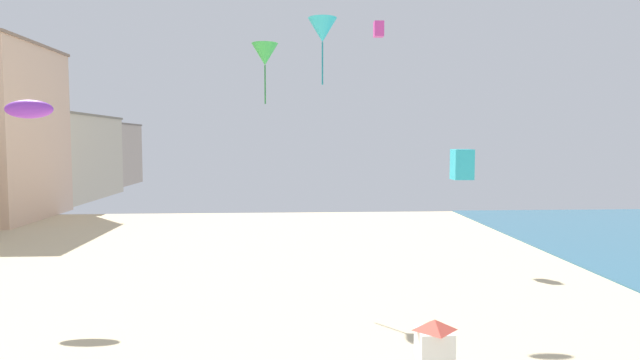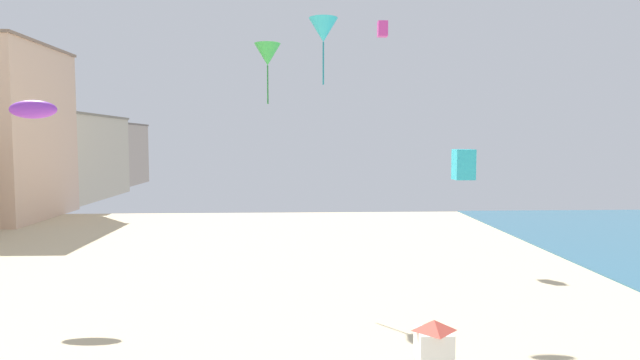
{
  "view_description": "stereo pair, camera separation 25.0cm",
  "coord_description": "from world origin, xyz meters",
  "px_view_note": "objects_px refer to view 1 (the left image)",
  "views": [
    {
      "loc": [
        4.67,
        -1.72,
        8.36
      ],
      "look_at": [
        5.77,
        17.54,
        6.93
      ],
      "focal_mm": 30.19,
      "sensor_mm": 36.0,
      "label": 1
    },
    {
      "loc": [
        4.92,
        -1.73,
        8.36
      ],
      "look_at": [
        5.77,
        17.54,
        6.93
      ],
      "focal_mm": 30.19,
      "sensor_mm": 36.0,
      "label": 2
    }
  ],
  "objects_px": {
    "kite_cyan_delta": "(322,30)",
    "kite_cyan_box": "(462,164)",
    "kite_green_delta": "(265,54)",
    "kite_magenta_box": "(379,29)",
    "kite_purple_parafoil": "(29,109)",
    "lifeguard_stand": "(434,341)"
  },
  "relations": [
    {
      "from": "kite_magenta_box",
      "to": "kite_purple_parafoil",
      "type": "xyz_separation_m",
      "value": [
        -20.1,
        -12.59,
        -6.8
      ]
    },
    {
      "from": "kite_purple_parafoil",
      "to": "kite_cyan_delta",
      "type": "height_order",
      "value": "kite_cyan_delta"
    },
    {
      "from": "kite_green_delta",
      "to": "kite_cyan_delta",
      "type": "bearing_deg",
      "value": -72.44
    },
    {
      "from": "kite_purple_parafoil",
      "to": "kite_cyan_box",
      "type": "bearing_deg",
      "value": -16.87
    },
    {
      "from": "kite_cyan_delta",
      "to": "kite_cyan_box",
      "type": "xyz_separation_m",
      "value": [
        5.92,
        0.29,
        -5.43
      ]
    },
    {
      "from": "lifeguard_stand",
      "to": "kite_purple_parafoil",
      "type": "height_order",
      "value": "kite_purple_parafoil"
    },
    {
      "from": "kite_green_delta",
      "to": "kite_purple_parafoil",
      "type": "relative_size",
      "value": 1.36
    },
    {
      "from": "kite_green_delta",
      "to": "lifeguard_stand",
      "type": "bearing_deg",
      "value": -66.12
    },
    {
      "from": "lifeguard_stand",
      "to": "kite_magenta_box",
      "type": "bearing_deg",
      "value": 66.4
    },
    {
      "from": "kite_magenta_box",
      "to": "kite_purple_parafoil",
      "type": "relative_size",
      "value": 0.47
    },
    {
      "from": "kite_magenta_box",
      "to": "kite_cyan_box",
      "type": "bearing_deg",
      "value": -88.54
    },
    {
      "from": "kite_magenta_box",
      "to": "kite_cyan_delta",
      "type": "bearing_deg",
      "value": -105.88
    },
    {
      "from": "kite_magenta_box",
      "to": "kite_purple_parafoil",
      "type": "bearing_deg",
      "value": -147.94
    },
    {
      "from": "kite_magenta_box",
      "to": "lifeguard_stand",
      "type": "bearing_deg",
      "value": -94.94
    },
    {
      "from": "kite_green_delta",
      "to": "kite_cyan_box",
      "type": "relative_size",
      "value": 2.62
    },
    {
      "from": "kite_cyan_delta",
      "to": "kite_cyan_box",
      "type": "height_order",
      "value": "kite_cyan_delta"
    },
    {
      "from": "kite_magenta_box",
      "to": "kite_cyan_delta",
      "type": "xyz_separation_m",
      "value": [
        -5.44,
        -19.12,
        -3.97
      ]
    },
    {
      "from": "lifeguard_stand",
      "to": "kite_cyan_box",
      "type": "height_order",
      "value": "kite_cyan_box"
    },
    {
      "from": "lifeguard_stand",
      "to": "kite_purple_parafoil",
      "type": "distance_m",
      "value": 22.93
    },
    {
      "from": "kite_green_delta",
      "to": "kite_cyan_box",
      "type": "distance_m",
      "value": 13.23
    },
    {
      "from": "kite_cyan_box",
      "to": "kite_purple_parafoil",
      "type": "bearing_deg",
      "value": 163.13
    },
    {
      "from": "lifeguard_stand",
      "to": "kite_magenta_box",
      "type": "height_order",
      "value": "kite_magenta_box"
    }
  ]
}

